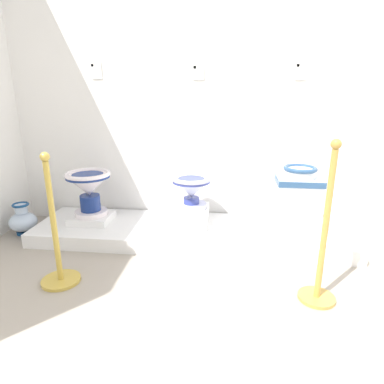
{
  "coord_description": "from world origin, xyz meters",
  "views": [
    {
      "loc": [
        2.18,
        -0.4,
        1.33
      ],
      "look_at": [
        1.85,
        2.44,
        0.46
      ],
      "focal_mm": 30.62,
      "sensor_mm": 36.0,
      "label": 1
    }
  ],
  "objects_px": {
    "antique_toilet_tall_cobalt": "(298,189)",
    "info_placard_second": "(198,72)",
    "plinth_block_rightmost": "(191,216)",
    "info_placard_first": "(96,70)",
    "antique_toilet_rightmost": "(191,188)",
    "decorative_vase_spare": "(23,221)",
    "info_placard_third": "(301,71)",
    "plinth_block_tall_cobalt": "(295,221)",
    "stanchion_post_near_right": "(322,253)",
    "plinth_block_slender_white": "(92,218)",
    "antique_toilet_slender_white": "(89,186)",
    "stanchion_post_near_left": "(57,250)"
  },
  "relations": [
    {
      "from": "info_placard_second",
      "to": "stanchion_post_near_left",
      "type": "xyz_separation_m",
      "value": [
        -0.89,
        -1.24,
        -1.26
      ]
    },
    {
      "from": "antique_toilet_slender_white",
      "to": "plinth_block_slender_white",
      "type": "bearing_deg",
      "value": 104.04
    },
    {
      "from": "antique_toilet_slender_white",
      "to": "info_placard_second",
      "type": "distance_m",
      "value": 1.49
    },
    {
      "from": "plinth_block_slender_white",
      "to": "antique_toilet_slender_white",
      "type": "xyz_separation_m",
      "value": [
        0.0,
        -0.0,
        0.32
      ]
    },
    {
      "from": "antique_toilet_slender_white",
      "to": "info_placard_third",
      "type": "xyz_separation_m",
      "value": [
        1.93,
        0.38,
        1.04
      ]
    },
    {
      "from": "antique_toilet_tall_cobalt",
      "to": "info_placard_third",
      "type": "bearing_deg",
      "value": 89.53
    },
    {
      "from": "antique_toilet_slender_white",
      "to": "plinth_block_rightmost",
      "type": "height_order",
      "value": "antique_toilet_slender_white"
    },
    {
      "from": "info_placard_second",
      "to": "antique_toilet_slender_white",
      "type": "bearing_deg",
      "value": -159.07
    },
    {
      "from": "decorative_vase_spare",
      "to": "plinth_block_rightmost",
      "type": "bearing_deg",
      "value": 4.81
    },
    {
      "from": "antique_toilet_tall_cobalt",
      "to": "stanchion_post_near_right",
      "type": "distance_m",
      "value": 0.88
    },
    {
      "from": "antique_toilet_rightmost",
      "to": "info_placard_first",
      "type": "relative_size",
      "value": 2.42
    },
    {
      "from": "antique_toilet_tall_cobalt",
      "to": "info_placard_second",
      "type": "bearing_deg",
      "value": 157.8
    },
    {
      "from": "plinth_block_rightmost",
      "to": "stanchion_post_near_right",
      "type": "relative_size",
      "value": 0.37
    },
    {
      "from": "plinth_block_rightmost",
      "to": "stanchion_post_near_left",
      "type": "relative_size",
      "value": 0.41
    },
    {
      "from": "plinth_block_tall_cobalt",
      "to": "plinth_block_slender_white",
      "type": "bearing_deg",
      "value": -179.85
    },
    {
      "from": "info_placard_second",
      "to": "plinth_block_tall_cobalt",
      "type": "bearing_deg",
      "value": -22.2
    },
    {
      "from": "antique_toilet_tall_cobalt",
      "to": "stanchion_post_near_right",
      "type": "bearing_deg",
      "value": -90.02
    },
    {
      "from": "decorative_vase_spare",
      "to": "stanchion_post_near_left",
      "type": "xyz_separation_m",
      "value": [
        0.78,
        -0.77,
        0.13
      ]
    },
    {
      "from": "plinth_block_rightmost",
      "to": "plinth_block_tall_cobalt",
      "type": "bearing_deg",
      "value": -3.24
    },
    {
      "from": "plinth_block_tall_cobalt",
      "to": "decorative_vase_spare",
      "type": "relative_size",
      "value": 1.27
    },
    {
      "from": "antique_toilet_rightmost",
      "to": "decorative_vase_spare",
      "type": "relative_size",
      "value": 1.18
    },
    {
      "from": "plinth_block_slender_white",
      "to": "antique_toilet_rightmost",
      "type": "height_order",
      "value": "antique_toilet_rightmost"
    },
    {
      "from": "plinth_block_slender_white",
      "to": "stanchion_post_near_right",
      "type": "bearing_deg",
      "value": -24.06
    },
    {
      "from": "stanchion_post_near_left",
      "to": "stanchion_post_near_right",
      "type": "height_order",
      "value": "stanchion_post_near_right"
    },
    {
      "from": "plinth_block_tall_cobalt",
      "to": "stanchion_post_near_left",
      "type": "bearing_deg",
      "value": -154.67
    },
    {
      "from": "plinth_block_slender_white",
      "to": "info_placard_third",
      "type": "xyz_separation_m",
      "value": [
        1.93,
        0.38,
        1.36
      ]
    },
    {
      "from": "antique_toilet_rightmost",
      "to": "info_placard_first",
      "type": "xyz_separation_m",
      "value": [
        -0.96,
        0.32,
        1.06
      ]
    },
    {
      "from": "plinth_block_rightmost",
      "to": "info_placard_first",
      "type": "height_order",
      "value": "info_placard_first"
    },
    {
      "from": "info_placard_third",
      "to": "stanchion_post_near_left",
      "type": "bearing_deg",
      "value": -145.77
    },
    {
      "from": "antique_toilet_rightmost",
      "to": "decorative_vase_spare",
      "type": "distance_m",
      "value": 1.68
    },
    {
      "from": "info_placard_second",
      "to": "stanchion_post_near_right",
      "type": "bearing_deg",
      "value": -53.33
    },
    {
      "from": "plinth_block_tall_cobalt",
      "to": "info_placard_first",
      "type": "xyz_separation_m",
      "value": [
        -1.91,
        0.38,
        1.32
      ]
    },
    {
      "from": "plinth_block_tall_cobalt",
      "to": "stanchion_post_near_right",
      "type": "height_order",
      "value": "stanchion_post_near_right"
    },
    {
      "from": "info_placard_third",
      "to": "stanchion_post_near_right",
      "type": "distance_m",
      "value": 1.71
    },
    {
      "from": "decorative_vase_spare",
      "to": "antique_toilet_tall_cobalt",
      "type": "bearing_deg",
      "value": 1.85
    },
    {
      "from": "plinth_block_rightmost",
      "to": "info_placard_first",
      "type": "bearing_deg",
      "value": 161.38
    },
    {
      "from": "antique_toilet_slender_white",
      "to": "info_placard_first",
      "type": "distance_m",
      "value": 1.12
    },
    {
      "from": "antique_toilet_slender_white",
      "to": "stanchion_post_near_right",
      "type": "height_order",
      "value": "stanchion_post_near_right"
    },
    {
      "from": "decorative_vase_spare",
      "to": "plinth_block_slender_white",
      "type": "bearing_deg",
      "value": 6.72
    },
    {
      "from": "info_placard_first",
      "to": "antique_toilet_tall_cobalt",
      "type": "bearing_deg",
      "value": -11.15
    },
    {
      "from": "info_placard_third",
      "to": "plinth_block_tall_cobalt",
      "type": "bearing_deg",
      "value": -90.47
    },
    {
      "from": "stanchion_post_near_left",
      "to": "stanchion_post_near_right",
      "type": "bearing_deg",
      "value": -0.18
    },
    {
      "from": "info_placard_first",
      "to": "stanchion_post_near_right",
      "type": "relative_size",
      "value": 0.14
    },
    {
      "from": "plinth_block_slender_white",
      "to": "plinth_block_tall_cobalt",
      "type": "xyz_separation_m",
      "value": [
        1.92,
        0.01,
        0.06
      ]
    },
    {
      "from": "antique_toilet_rightmost",
      "to": "info_placard_second",
      "type": "height_order",
      "value": "info_placard_second"
    },
    {
      "from": "plinth_block_slender_white",
      "to": "antique_toilet_tall_cobalt",
      "type": "distance_m",
      "value": 1.96
    },
    {
      "from": "antique_toilet_tall_cobalt",
      "to": "info_placard_second",
      "type": "xyz_separation_m",
      "value": [
        -0.92,
        0.38,
        1.0
      ]
    },
    {
      "from": "plinth_block_tall_cobalt",
      "to": "stanchion_post_near_right",
      "type": "xyz_separation_m",
      "value": [
        -0.0,
        -0.86,
        0.12
      ]
    },
    {
      "from": "antique_toilet_rightmost",
      "to": "stanchion_post_near_right",
      "type": "height_order",
      "value": "stanchion_post_near_right"
    },
    {
      "from": "antique_toilet_tall_cobalt",
      "to": "info_placard_second",
      "type": "relative_size",
      "value": 3.01
    }
  ]
}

